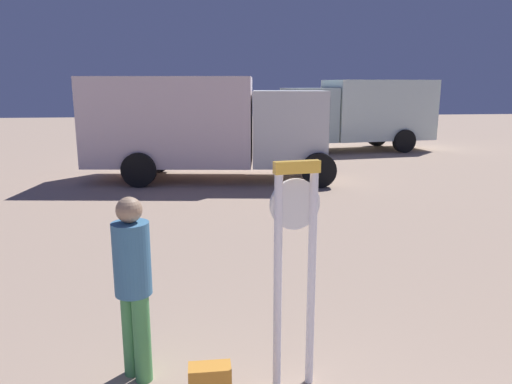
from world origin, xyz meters
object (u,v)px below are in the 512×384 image
standing_clock (295,252)px  box_truck_far (360,112)px  box_truck_near (202,124)px  person_near_clock (133,280)px

standing_clock → box_truck_far: box_truck_far is taller
box_truck_near → person_near_clock: bearing=-94.5°
standing_clock → box_truck_far: bearing=69.2°
person_near_clock → box_truck_near: (0.73, 9.39, 0.61)m
person_near_clock → box_truck_near: 9.44m
standing_clock → person_near_clock: 1.43m
box_truck_near → standing_clock: bearing=-86.2°
person_near_clock → box_truck_far: bearing=64.4°
box_truck_near → box_truck_far: 8.37m
box_truck_near → box_truck_far: size_ratio=1.08×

